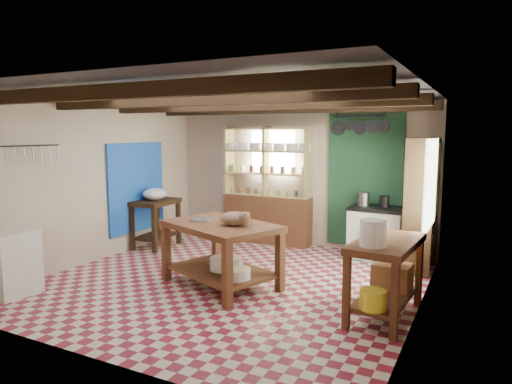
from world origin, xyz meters
The scene contains 30 objects.
floor centered at (0.00, 0.00, -0.01)m, with size 5.00×5.00×0.02m, color maroon.
ceiling centered at (0.00, 0.00, 2.60)m, with size 5.00×5.00×0.02m, color #434247.
wall_back centered at (0.00, 2.50, 1.30)m, with size 5.00×0.04×2.60m, color beige.
wall_front centered at (0.00, -2.50, 1.30)m, with size 5.00×0.04×2.60m, color beige.
wall_left centered at (-2.50, 0.00, 1.30)m, with size 0.04×5.00×2.60m, color beige.
wall_right centered at (2.50, 0.00, 1.30)m, with size 0.04×5.00×2.60m, color beige.
ceiling_beams centered at (0.00, 0.00, 2.48)m, with size 5.00×3.80×0.15m, color black.
blue_wall_patch centered at (-2.47, 0.90, 1.10)m, with size 0.04×1.40×1.60m, color blue.
green_wall_patch centered at (1.25, 2.47, 1.25)m, with size 1.30×0.04×2.30m, color #1C482C.
window_back centered at (-0.50, 2.48, 1.70)m, with size 0.90×0.02×0.80m, color silver.
window_right centered at (2.48, 1.00, 1.40)m, with size 0.02×1.30×1.20m, color silver.
utensil_rail centered at (-2.44, -1.20, 1.78)m, with size 0.06×0.90×0.28m, color black.
pot_rack centered at (1.25, 2.05, 2.18)m, with size 0.86×0.12×0.36m, color black.
shelving_unit centered at (-0.55, 2.31, 1.10)m, with size 1.70×0.34×2.20m, color tan.
tall_rack centered at (2.28, 1.80, 1.00)m, with size 0.40×0.86×2.00m, color black.
work_table centered at (-0.03, -0.21, 0.43)m, with size 1.53×1.02×0.87m, color brown.
stove centered at (1.56, 2.15, 0.43)m, with size 0.88×0.60×0.87m, color white.
prep_table centered at (-2.20, 1.07, 0.43)m, with size 0.59×0.86×0.87m, color black.
white_cabinet centered at (-2.22, -1.74, 0.42)m, with size 0.46×0.55×0.83m, color white.
right_counter centered at (2.18, -0.26, 0.44)m, with size 0.62×1.23×0.88m, color brown.
cat centered at (0.23, -0.26, 0.96)m, with size 0.41×0.31×0.18m, color #927055.
steel_tray centered at (-0.37, -0.13, 0.88)m, with size 0.36×0.36×0.02m, color #9A9BA1.
basin_large centered at (0.04, -0.18, 0.31)m, with size 0.45×0.45×0.16m, color white.
basin_small centered at (0.36, -0.47, 0.29)m, with size 0.37×0.37×0.13m, color white.
kettle_left centered at (1.31, 2.17, 0.97)m, with size 0.19×0.19×0.22m, color #9A9BA1.
kettle_right centered at (1.66, 2.14, 0.96)m, with size 0.16×0.16×0.19m, color black.
enamel_bowl centered at (-2.20, 1.07, 0.98)m, with size 0.43×0.43×0.21m, color white.
white_bucket centered at (2.10, -0.61, 1.02)m, with size 0.28×0.28×0.28m, color white.
wicker_basket centered at (2.20, 0.04, 0.38)m, with size 0.43×0.34×0.30m, color #B07847.
yellow_tub centered at (2.15, -0.71, 0.34)m, with size 0.28×0.28×0.21m, color yellow.
Camera 1 is at (3.15, -5.37, 2.08)m, focal length 32.00 mm.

